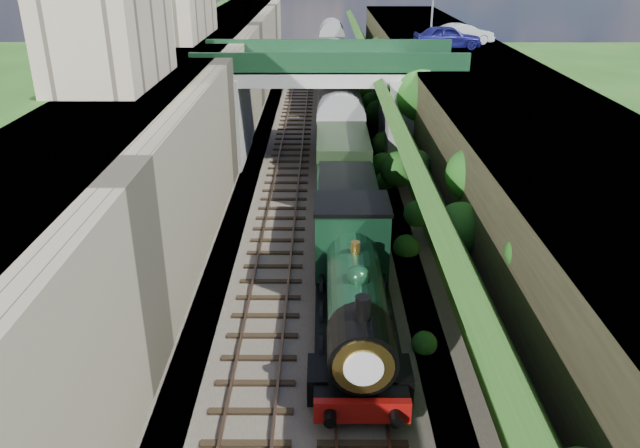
# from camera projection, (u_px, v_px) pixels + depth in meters

# --- Properties ---
(ground) EXTENTS (160.00, 160.00, 0.00)m
(ground) POSITION_uv_depth(u_px,v_px,m) (319.00, 405.00, 18.88)
(ground) COLOR #1E4714
(ground) RESTS_ON ground
(trackbed) EXTENTS (10.00, 90.00, 0.20)m
(trackbed) POSITION_uv_depth(u_px,v_px,m) (321.00, 179.00, 37.13)
(trackbed) COLOR #473F38
(trackbed) RESTS_ON ground
(retaining_wall) EXTENTS (1.00, 90.00, 7.00)m
(retaining_wall) POSITION_uv_depth(u_px,v_px,m) (225.00, 123.00, 35.77)
(retaining_wall) COLOR #756B56
(retaining_wall) RESTS_ON ground
(street_plateau_left) EXTENTS (6.00, 90.00, 7.00)m
(street_plateau_left) POSITION_uv_depth(u_px,v_px,m) (164.00, 123.00, 35.78)
(street_plateau_left) COLOR #262628
(street_plateau_left) RESTS_ON ground
(street_plateau_right) EXTENTS (8.00, 90.00, 6.25)m
(street_plateau_right) POSITION_uv_depth(u_px,v_px,m) (485.00, 129.00, 35.88)
(street_plateau_right) COLOR #262628
(street_plateau_right) RESTS_ON ground
(embankment_slope) EXTENTS (4.51, 90.00, 6.36)m
(embankment_slope) POSITION_uv_depth(u_px,v_px,m) (412.00, 147.00, 33.98)
(embankment_slope) COLOR #1E4714
(embankment_slope) RESTS_ON ground
(track_left) EXTENTS (2.50, 90.00, 0.20)m
(track_left) POSITION_uv_depth(u_px,v_px,m) (287.00, 176.00, 37.08)
(track_left) COLOR black
(track_left) RESTS_ON trackbed
(track_right) EXTENTS (2.50, 90.00, 0.20)m
(track_right) POSITION_uv_depth(u_px,v_px,m) (341.00, 176.00, 37.07)
(track_right) COLOR black
(track_right) RESTS_ON trackbed
(road_bridge) EXTENTS (16.00, 6.40, 7.25)m
(road_bridge) POSITION_uv_depth(u_px,v_px,m) (336.00, 98.00, 39.18)
(road_bridge) COLOR gray
(road_bridge) RESTS_ON ground
(building_near) EXTENTS (4.00, 8.00, 4.00)m
(building_near) POSITION_uv_depth(u_px,v_px,m) (110.00, 37.00, 28.07)
(building_near) COLOR gray
(building_near) RESTS_ON street_plateau_left
(tree) EXTENTS (3.60, 3.80, 6.60)m
(tree) POSITION_uv_depth(u_px,v_px,m) (420.00, 95.00, 37.17)
(tree) COLOR black
(tree) RESTS_ON ground
(car_blue) EXTENTS (4.83, 2.33, 1.59)m
(car_blue) POSITION_uv_depth(u_px,v_px,m) (447.00, 37.00, 43.17)
(car_blue) COLOR navy
(car_blue) RESTS_ON street_plateau_right
(car_silver) EXTENTS (4.66, 2.64, 1.45)m
(car_silver) POSITION_uv_depth(u_px,v_px,m) (463.00, 34.00, 45.26)
(car_silver) COLOR #A9A9AE
(car_silver) RESTS_ON street_plateau_right
(locomotive) EXTENTS (3.10, 10.22, 3.83)m
(locomotive) POSITION_uv_depth(u_px,v_px,m) (355.00, 291.00, 21.35)
(locomotive) COLOR black
(locomotive) RESTS_ON trackbed
(tender) EXTENTS (2.70, 6.00, 3.05)m
(tender) POSITION_uv_depth(u_px,v_px,m) (347.00, 215.00, 28.20)
(tender) COLOR black
(tender) RESTS_ON trackbed
(coach_front) EXTENTS (2.90, 18.00, 3.70)m
(coach_front) POSITION_uv_depth(u_px,v_px,m) (340.00, 131.00, 39.55)
(coach_front) COLOR black
(coach_front) RESTS_ON trackbed
(coach_middle) EXTENTS (2.90, 18.00, 3.70)m
(coach_middle) POSITION_uv_depth(u_px,v_px,m) (334.00, 76.00, 56.74)
(coach_middle) COLOR black
(coach_middle) RESTS_ON trackbed
(coach_rear) EXTENTS (2.90, 18.00, 3.70)m
(coach_rear) POSITION_uv_depth(u_px,v_px,m) (332.00, 46.00, 73.93)
(coach_rear) COLOR black
(coach_rear) RESTS_ON trackbed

